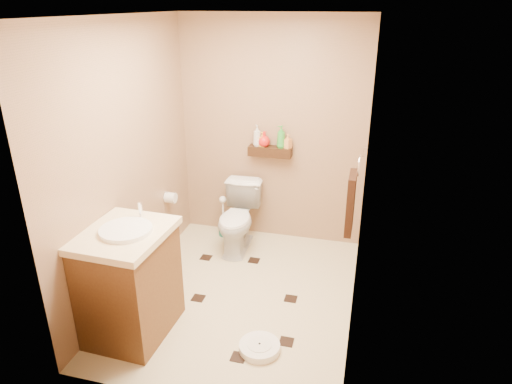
# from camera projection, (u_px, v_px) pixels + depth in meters

# --- Properties ---
(ground) EXTENTS (2.50, 2.50, 0.00)m
(ground) POSITION_uv_depth(u_px,v_px,m) (240.00, 295.00, 4.18)
(ground) COLOR beige
(ground) RESTS_ON ground
(wall_back) EXTENTS (2.00, 0.04, 2.40)m
(wall_back) POSITION_uv_depth(u_px,v_px,m) (272.00, 133.00, 4.84)
(wall_back) COLOR #9E755A
(wall_back) RESTS_ON ground
(wall_front) EXTENTS (2.00, 0.04, 2.40)m
(wall_front) POSITION_uv_depth(u_px,v_px,m) (176.00, 246.00, 2.60)
(wall_front) COLOR #9E755A
(wall_front) RESTS_ON ground
(wall_left) EXTENTS (0.04, 2.50, 2.40)m
(wall_left) POSITION_uv_depth(u_px,v_px,m) (128.00, 162.00, 3.95)
(wall_left) COLOR #9E755A
(wall_left) RESTS_ON ground
(wall_right) EXTENTS (0.04, 2.50, 2.40)m
(wall_right) POSITION_uv_depth(u_px,v_px,m) (363.00, 184.00, 3.49)
(wall_right) COLOR #9E755A
(wall_right) RESTS_ON ground
(ceiling) EXTENTS (2.00, 2.50, 0.02)m
(ceiling) POSITION_uv_depth(u_px,v_px,m) (236.00, 15.00, 3.26)
(ceiling) COLOR white
(ceiling) RESTS_ON wall_back
(wall_shelf) EXTENTS (0.46, 0.14, 0.10)m
(wall_shelf) POSITION_uv_depth(u_px,v_px,m) (270.00, 151.00, 4.83)
(wall_shelf) COLOR #3D2010
(wall_shelf) RESTS_ON wall_back
(floor_accents) EXTENTS (1.18, 1.49, 0.01)m
(floor_accents) POSITION_uv_depth(u_px,v_px,m) (244.00, 298.00, 4.14)
(floor_accents) COLOR black
(floor_accents) RESTS_ON ground
(toilet) EXTENTS (0.43, 0.71, 0.71)m
(toilet) POSITION_uv_depth(u_px,v_px,m) (238.00, 219.00, 4.85)
(toilet) COLOR white
(toilet) RESTS_ON ground
(vanity) EXTENTS (0.64, 0.76, 1.04)m
(vanity) POSITION_uv_depth(u_px,v_px,m) (130.00, 281.00, 3.57)
(vanity) COLOR brown
(vanity) RESTS_ON ground
(bathroom_scale) EXTENTS (0.39, 0.39, 0.06)m
(bathroom_scale) POSITION_uv_depth(u_px,v_px,m) (260.00, 347.00, 3.51)
(bathroom_scale) COLOR white
(bathroom_scale) RESTS_ON ground
(toilet_brush) EXTENTS (0.11, 0.11, 0.49)m
(toilet_brush) POSITION_uv_depth(u_px,v_px,m) (223.00, 222.00, 5.19)
(toilet_brush) COLOR #1A6B5F
(toilet_brush) RESTS_ON ground
(towel_ring) EXTENTS (0.12, 0.30, 0.76)m
(towel_ring) POSITION_uv_depth(u_px,v_px,m) (351.00, 200.00, 3.83)
(towel_ring) COLOR silver
(towel_ring) RESTS_ON wall_right
(toilet_paper) EXTENTS (0.12, 0.11, 0.12)m
(toilet_paper) POSITION_uv_depth(u_px,v_px,m) (171.00, 198.00, 4.75)
(toilet_paper) COLOR white
(toilet_paper) RESTS_ON wall_left
(bottle_a) EXTENTS (0.12, 0.12, 0.22)m
(bottle_a) POSITION_uv_depth(u_px,v_px,m) (257.00, 136.00, 4.80)
(bottle_a) COLOR beige
(bottle_a) RESTS_ON wall_shelf
(bottle_b) EXTENTS (0.09, 0.08, 0.16)m
(bottle_b) POSITION_uv_depth(u_px,v_px,m) (263.00, 139.00, 4.80)
(bottle_b) COLOR gold
(bottle_b) RESTS_ON wall_shelf
(bottle_c) EXTENTS (0.13, 0.13, 0.16)m
(bottle_c) POSITION_uv_depth(u_px,v_px,m) (264.00, 139.00, 4.80)
(bottle_c) COLOR red
(bottle_c) RESTS_ON wall_shelf
(bottle_d) EXTENTS (0.13, 0.13, 0.24)m
(bottle_d) POSITION_uv_depth(u_px,v_px,m) (281.00, 137.00, 4.74)
(bottle_d) COLOR green
(bottle_d) RESTS_ON wall_shelf
(bottle_e) EXTENTS (0.09, 0.09, 0.15)m
(bottle_e) POSITION_uv_depth(u_px,v_px,m) (288.00, 141.00, 4.74)
(bottle_e) COLOR #DF914A
(bottle_e) RESTS_ON wall_shelf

